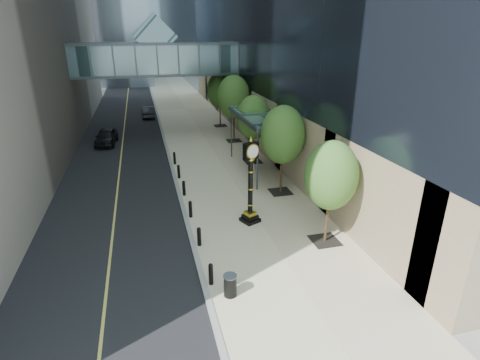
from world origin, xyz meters
name	(u,v)px	position (x,y,z in m)	size (l,w,h in m)	color
ground	(279,289)	(0.00, 0.00, 0.00)	(320.00, 320.00, 0.00)	gray
road	(126,112)	(-7.00, 40.00, 0.01)	(8.00, 180.00, 0.02)	black
sidewalk	(186,109)	(1.00, 40.00, 0.03)	(8.00, 180.00, 0.06)	beige
curb	(156,111)	(-3.00, 40.00, 0.04)	(0.25, 180.00, 0.07)	gray
skywalk	(156,57)	(-3.00, 28.00, 7.71)	(17.00, 4.20, 5.80)	#456B6E
entrance_canopy	(260,117)	(3.48, 14.00, 4.19)	(3.00, 8.00, 4.38)	#383F44
bollard_row	(187,199)	(-2.70, 9.00, 0.51)	(0.20, 16.20, 0.90)	black
street_trees	(250,112)	(3.60, 17.02, 3.97)	(3.07, 28.71, 6.31)	black
street_clock	(250,187)	(0.47, 6.01, 2.15)	(1.19, 1.19, 4.82)	black
trash_bin	(230,286)	(-2.09, 0.08, 0.51)	(0.52, 0.52, 0.90)	black
pedestrian	(251,175)	(1.96, 10.91, 0.94)	(0.64, 0.42, 1.76)	#B5AFA5
car_near	(106,137)	(-8.40, 24.55, 0.76)	(1.75, 4.35, 1.48)	black
car_far	(148,112)	(-4.20, 35.85, 0.71)	(1.46, 4.18, 1.38)	#222227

